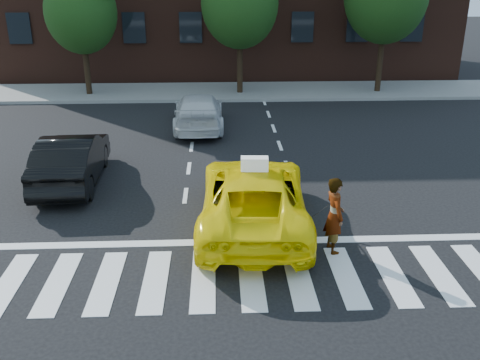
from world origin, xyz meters
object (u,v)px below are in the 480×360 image
object	(u,v)px
tree_left	(81,3)
white_suv	(199,111)
black_sedan	(72,159)
woman	(334,215)
dog	(278,245)
taxi	(254,196)

from	to	relation	value
tree_left	white_suv	bearing A→B (deg)	-45.97
white_suv	black_sedan	bearing A→B (deg)	56.58
woman	dog	xyz separation A→B (m)	(-1.26, -0.07, -0.70)
woman	dog	world-z (taller)	woman
tree_left	white_suv	size ratio (longest dim) A/B	1.38
tree_left	dog	xyz separation A→B (m)	(7.64, -15.97, -4.24)
woman	dog	size ratio (longest dim) A/B	2.98
black_sedan	white_suv	world-z (taller)	black_sedan
black_sedan	white_suv	bearing A→B (deg)	-124.79
taxi	dog	xyz separation A→B (m)	(0.46, -1.47, -0.58)
tree_left	black_sedan	world-z (taller)	tree_left
white_suv	dog	xyz separation A→B (m)	(2.07, -10.21, -0.49)
tree_left	taxi	world-z (taller)	tree_left
white_suv	taxi	bearing A→B (deg)	99.37
white_suv	woman	bearing A→B (deg)	107.10
taxi	tree_left	bearing A→B (deg)	-60.61
black_sedan	white_suv	xyz separation A→B (m)	(3.60, 5.69, -0.06)
woman	dog	bearing A→B (deg)	83.35
taxi	dog	distance (m)	1.65
tree_left	taxi	distance (m)	16.59
white_suv	dog	world-z (taller)	white_suv
taxi	dog	bearing A→B (deg)	110.38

